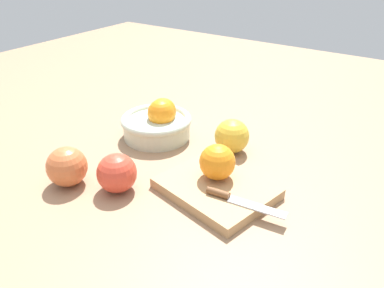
{
  "coord_description": "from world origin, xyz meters",
  "views": [
    {
      "loc": [
        0.45,
        -0.54,
        0.46
      ],
      "look_at": [
        0.02,
        0.09,
        0.04
      ],
      "focal_mm": 35.82,
      "sensor_mm": 36.0,
      "label": 1
    }
  ],
  "objects": [
    {
      "name": "knife",
      "position": [
        0.19,
        -0.02,
        0.03
      ],
      "size": [
        0.16,
        0.03,
        0.01
      ],
      "color": "silver",
      "rests_on": "cutting_board"
    },
    {
      "name": "apple_back_right",
      "position": [
        0.08,
        0.17,
        0.04
      ],
      "size": [
        0.08,
        0.08,
        0.08
      ],
      "primitive_type": "sphere",
      "color": "gold",
      "rests_on": "ground_plane"
    },
    {
      "name": "apple_front_left_2",
      "position": [
        -0.13,
        -0.14,
        0.04
      ],
      "size": [
        0.08,
        0.08,
        0.08
      ],
      "primitive_type": "sphere",
      "color": "#CC6638",
      "rests_on": "ground_plane"
    },
    {
      "name": "apple_front_left",
      "position": [
        -0.03,
        -0.1,
        0.04
      ],
      "size": [
        0.08,
        0.08,
        0.08
      ],
      "primitive_type": "sphere",
      "color": "#D6422D",
      "rests_on": "ground_plane"
    },
    {
      "name": "citrus_peel",
      "position": [
        -0.12,
        -0.03,
        0.0
      ],
      "size": [
        0.06,
        0.06,
        0.01
      ],
      "primitive_type": "ellipsoid",
      "rotation": [
        0.0,
        0.0,
        0.5
      ],
      "color": "orange",
      "rests_on": "ground_plane"
    },
    {
      "name": "orange_on_board",
      "position": [
        0.13,
        0.03,
        0.06
      ],
      "size": [
        0.07,
        0.07,
        0.07
      ],
      "primitive_type": "sphere",
      "color": "orange",
      "rests_on": "cutting_board"
    },
    {
      "name": "ground_plane",
      "position": [
        0.0,
        0.0,
        0.0
      ],
      "size": [
        2.4,
        2.4,
        0.0
      ],
      "primitive_type": "plane",
      "color": "#997556"
    },
    {
      "name": "cutting_board",
      "position": [
        0.14,
        0.01,
        0.01
      ],
      "size": [
        0.25,
        0.21,
        0.02
      ],
      "primitive_type": "cube",
      "rotation": [
        0.0,
        0.0,
        -0.22
      ],
      "color": "tan",
      "rests_on": "ground_plane"
    },
    {
      "name": "bowl",
      "position": [
        -0.11,
        0.13,
        0.04
      ],
      "size": [
        0.18,
        0.18,
        0.1
      ],
      "color": "beige",
      "rests_on": "ground_plane"
    }
  ]
}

